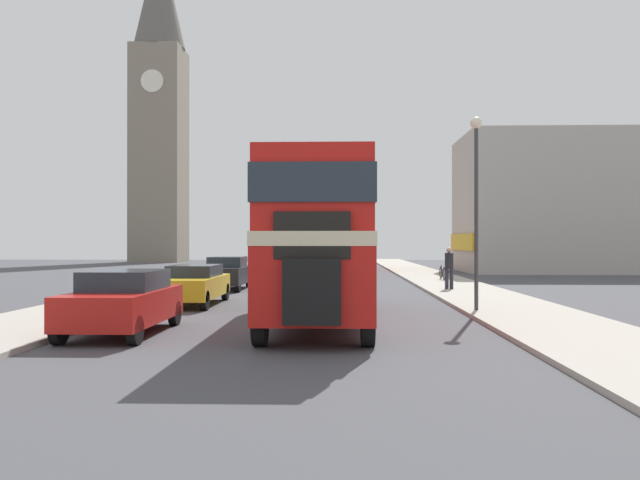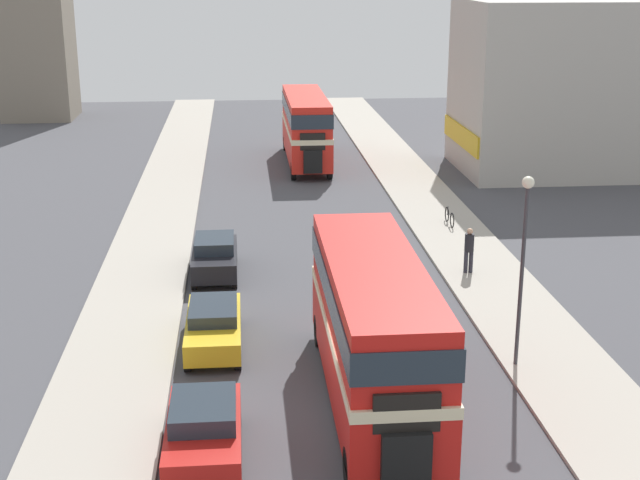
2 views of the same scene
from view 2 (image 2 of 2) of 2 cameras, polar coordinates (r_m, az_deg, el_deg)
The scene contains 12 objects.
ground_plane at distance 24.44m, azimuth 2.03°, elevation -11.56°, with size 120.00×120.00×0.00m, color #47474C.
sidewalk_right at distance 26.06m, azimuth 17.18°, elevation -10.30°, with size 3.50×120.00×0.12m.
sidewalk_left at distance 24.57m, azimuth -14.13°, elevation -11.79°, with size 3.50×120.00×0.12m.
double_decker_bus at distance 24.40m, azimuth 3.47°, elevation -5.20°, with size 2.55×10.19×4.16m.
bus_distant at distance 54.80m, azimuth -0.92°, elevation 7.48°, with size 2.37×10.50×4.23m.
car_parked_near at distance 22.63m, azimuth -7.45°, elevation -11.98°, with size 1.83×4.06×1.50m.
car_parked_mid at distance 28.83m, azimuth -6.82°, elevation -5.42°, with size 1.72×4.46×1.38m.
car_parked_far at distance 35.33m, azimuth -6.75°, elevation -1.03°, with size 1.73×4.08×1.51m.
pedestrian_walking at distance 35.39m, azimuth 9.52°, elevation -0.48°, with size 0.37×0.37×1.82m.
bicycle_on_pavement at distance 42.05m, azimuth 8.29°, elevation 1.46°, with size 0.05×1.76×0.78m.
street_lamp at distance 26.69m, azimuth 12.92°, elevation -0.24°, with size 0.36×0.36×5.86m.
shop_building_block at distance 56.24m, azimuth 19.43°, elevation 9.28°, with size 20.46×8.42×9.88m.
Camera 2 is at (-2.78, -21.25, 11.75)m, focal length 50.00 mm.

